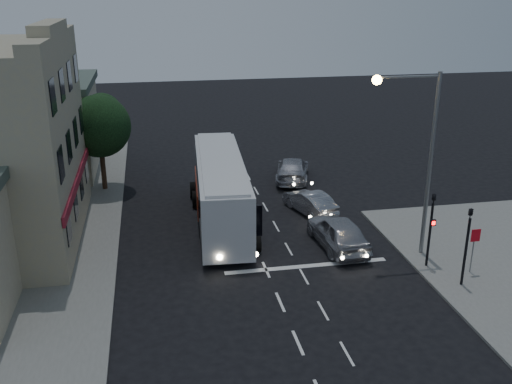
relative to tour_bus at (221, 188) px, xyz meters
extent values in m
plane|color=black|center=(1.33, -8.30, -2.02)|extent=(120.00, 120.00, 0.00)
cube|color=slate|center=(-11.67, -0.30, -1.96)|extent=(12.00, 50.00, 0.12)
cube|color=silver|center=(1.33, -12.30, -2.02)|extent=(0.12, 1.60, 0.01)
cube|color=silver|center=(1.33, -9.30, -2.02)|extent=(0.12, 1.60, 0.01)
cube|color=silver|center=(1.33, -6.30, -2.02)|extent=(0.12, 1.60, 0.01)
cube|color=silver|center=(1.33, -3.30, -2.02)|extent=(0.12, 1.60, 0.01)
cube|color=silver|center=(1.33, -0.30, -2.02)|extent=(0.12, 1.60, 0.01)
cube|color=silver|center=(1.33, 2.70, -2.02)|extent=(0.12, 1.60, 0.01)
cube|color=silver|center=(1.33, 5.70, -2.02)|extent=(0.12, 1.60, 0.01)
cube|color=silver|center=(1.33, 8.70, -2.02)|extent=(0.12, 1.60, 0.01)
cube|color=silver|center=(2.93, -13.30, -2.02)|extent=(0.10, 1.50, 0.01)
cube|color=silver|center=(2.93, -10.30, -2.02)|extent=(0.10, 1.50, 0.01)
cube|color=silver|center=(2.93, -7.30, -2.02)|extent=(0.10, 1.50, 0.01)
cube|color=silver|center=(2.93, -4.30, -2.02)|extent=(0.10, 1.50, 0.01)
cube|color=silver|center=(2.93, -1.30, -2.02)|extent=(0.10, 1.50, 0.01)
cube|color=silver|center=(2.93, 1.70, -2.02)|extent=(0.10, 1.50, 0.01)
cube|color=silver|center=(2.93, 4.70, -2.02)|extent=(0.10, 1.50, 0.01)
cube|color=silver|center=(2.93, 7.70, -2.02)|extent=(0.10, 1.50, 0.01)
cube|color=silver|center=(2.93, 10.70, -2.02)|extent=(0.10, 1.50, 0.01)
cube|color=silver|center=(3.33, -6.30, -2.02)|extent=(8.00, 0.35, 0.01)
cube|color=silver|center=(0.00, 0.00, -0.05)|extent=(3.31, 12.31, 3.24)
cube|color=silver|center=(0.00, 0.00, 1.63)|extent=(2.88, 11.87, 0.18)
cube|color=black|center=(0.00, -6.03, 0.46)|extent=(2.34, 0.27, 1.52)
cube|color=black|center=(1.28, 0.51, 0.61)|extent=(0.69, 10.12, 0.91)
cube|color=black|center=(-1.28, 0.51, 0.61)|extent=(0.69, 10.12, 0.91)
cube|color=#A42B11|center=(1.29, 1.01, -0.50)|extent=(0.39, 5.57, 1.42)
cube|color=#A42B11|center=(-1.29, 1.01, -0.50)|extent=(0.39, 5.57, 1.42)
cylinder|color=black|center=(-1.27, -4.26, -1.52)|extent=(0.42, 1.03, 1.01)
cylinder|color=black|center=(1.27, -4.26, -1.52)|extent=(0.42, 1.03, 1.01)
cylinder|color=black|center=(-1.27, 2.53, -1.52)|extent=(0.42, 1.03, 1.01)
cylinder|color=black|center=(1.27, 2.53, -1.52)|extent=(0.42, 1.03, 1.01)
cylinder|color=black|center=(-1.27, 4.26, -1.52)|extent=(0.42, 1.03, 1.01)
cylinder|color=black|center=(1.27, 4.26, -1.52)|extent=(0.42, 1.03, 1.01)
cylinder|color=#FFF2CC|center=(-0.86, -6.10, -1.26)|extent=(0.27, 0.07, 0.26)
cylinder|color=#FFF2CC|center=(0.86, -6.10, -1.26)|extent=(0.27, 0.07, 0.26)
imported|color=#A4A4AB|center=(5.46, -4.50, -1.18)|extent=(2.34, 5.06, 1.68)
imported|color=#97969C|center=(5.34, 0.32, -1.35)|extent=(2.58, 4.32, 1.35)
imported|color=#9B9CA4|center=(5.82, 6.47, -1.26)|extent=(3.54, 5.67, 1.53)
cylinder|color=black|center=(8.93, -7.50, -0.30)|extent=(0.12, 0.12, 3.20)
imported|color=black|center=(8.93, -7.50, 1.75)|extent=(0.15, 0.18, 0.90)
cube|color=black|center=(8.93, -7.68, 0.40)|extent=(0.25, 0.12, 0.30)
cube|color=#FF0C0C|center=(8.93, -7.75, 0.40)|extent=(0.16, 0.02, 0.18)
cylinder|color=black|center=(9.63, -9.50, -0.30)|extent=(0.12, 0.12, 3.20)
imported|color=black|center=(9.63, -9.50, 1.75)|extent=(0.18, 0.15, 0.90)
cylinder|color=slate|center=(10.63, -8.50, -0.90)|extent=(0.06, 0.06, 2.00)
cube|color=red|center=(10.63, -8.57, 0.00)|extent=(0.45, 0.03, 0.60)
cylinder|color=slate|center=(9.33, -6.10, 2.60)|extent=(0.20, 0.20, 9.00)
cylinder|color=slate|center=(7.83, -6.10, 6.90)|extent=(3.00, 0.12, 0.12)
sphere|color=#FFBF59|center=(6.33, -6.10, 6.80)|extent=(0.44, 0.44, 0.44)
cube|color=tan|center=(-8.17, -0.30, 8.35)|extent=(1.00, 12.00, 0.50)
cube|color=tan|center=(-8.17, -0.30, 8.85)|extent=(1.00, 6.00, 0.50)
cube|color=maroon|center=(-7.62, -0.30, 1.10)|extent=(0.15, 12.00, 0.50)
cube|color=black|center=(-7.65, -4.80, 0.30)|extent=(0.06, 1.30, 1.50)
cube|color=black|center=(-7.65, -1.80, 0.30)|extent=(0.06, 1.30, 1.50)
cube|color=black|center=(-7.65, 1.20, 0.30)|extent=(0.06, 1.30, 1.50)
cube|color=black|center=(-7.65, 4.20, 0.30)|extent=(0.06, 1.30, 1.50)
cube|color=black|center=(-7.65, -4.80, 3.30)|extent=(0.06, 1.30, 1.50)
cube|color=black|center=(-7.65, -1.80, 3.30)|extent=(0.06, 1.30, 1.50)
cube|color=black|center=(-7.65, 1.20, 3.30)|extent=(0.06, 1.30, 1.50)
cube|color=black|center=(-7.65, 4.20, 3.30)|extent=(0.06, 1.30, 1.50)
cube|color=black|center=(-7.65, -4.80, 6.30)|extent=(0.06, 1.30, 1.50)
cube|color=black|center=(-7.65, -1.80, 6.30)|extent=(0.06, 1.30, 1.50)
cube|color=black|center=(-7.65, 1.20, 6.30)|extent=(0.06, 1.30, 1.50)
cube|color=black|center=(-7.65, 4.20, 6.30)|extent=(0.06, 1.30, 1.50)
cube|color=tan|center=(-12.17, 11.70, 1.10)|extent=(9.00, 9.00, 6.00)
cube|color=#425048|center=(-12.17, 11.70, 4.35)|extent=(9.40, 9.40, 0.50)
cylinder|color=black|center=(-6.87, 6.70, -0.50)|extent=(0.32, 0.32, 2.80)
sphere|color=black|center=(-6.87, 6.70, 2.30)|extent=(4.00, 4.00, 4.00)
sphere|color=#214C21|center=(-6.67, 7.30, 3.00)|extent=(2.60, 2.60, 2.60)
sphere|color=black|center=(-7.17, 6.10, 2.70)|extent=(2.40, 2.40, 2.40)
camera|label=1|loc=(-3.64, -30.04, 10.74)|focal=40.00mm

